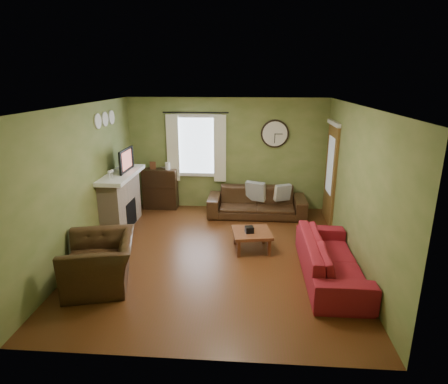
# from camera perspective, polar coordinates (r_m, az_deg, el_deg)

# --- Properties ---
(floor) EXTENTS (4.60, 5.20, 0.00)m
(floor) POSITION_cam_1_polar(r_m,az_deg,el_deg) (6.76, -1.11, -9.52)
(floor) COLOR #512B13
(floor) RESTS_ON ground
(ceiling) EXTENTS (4.60, 5.20, 0.00)m
(ceiling) POSITION_cam_1_polar(r_m,az_deg,el_deg) (6.06, -1.26, 13.03)
(ceiling) COLOR white
(ceiling) RESTS_ON ground
(wall_left) EXTENTS (0.00, 5.20, 2.60)m
(wall_left) POSITION_cam_1_polar(r_m,az_deg,el_deg) (6.89, -20.59, 1.45)
(wall_left) COLOR olive
(wall_left) RESTS_ON ground
(wall_right) EXTENTS (0.00, 5.20, 2.60)m
(wall_right) POSITION_cam_1_polar(r_m,az_deg,el_deg) (6.49, 19.47, 0.65)
(wall_right) COLOR olive
(wall_right) RESTS_ON ground
(wall_back) EXTENTS (4.60, 0.00, 2.60)m
(wall_back) POSITION_cam_1_polar(r_m,az_deg,el_deg) (8.81, 0.42, 5.76)
(wall_back) COLOR olive
(wall_back) RESTS_ON ground
(wall_front) EXTENTS (4.60, 0.00, 2.60)m
(wall_front) POSITION_cam_1_polar(r_m,az_deg,el_deg) (3.87, -4.85, -9.45)
(wall_front) COLOR olive
(wall_front) RESTS_ON ground
(fireplace) EXTENTS (0.40, 1.40, 1.10)m
(fireplace) POSITION_cam_1_polar(r_m,az_deg,el_deg) (8.04, -15.42, -1.50)
(fireplace) COLOR tan
(fireplace) RESTS_ON floor
(firebox) EXTENTS (0.04, 0.60, 0.55)m
(firebox) POSITION_cam_1_polar(r_m,az_deg,el_deg) (8.06, -14.01, -3.23)
(firebox) COLOR black
(firebox) RESTS_ON fireplace
(mantel) EXTENTS (0.58, 1.60, 0.08)m
(mantel) POSITION_cam_1_polar(r_m,az_deg,el_deg) (7.87, -15.55, 2.57)
(mantel) COLOR white
(mantel) RESTS_ON fireplace
(tv) EXTENTS (0.08, 0.60, 0.35)m
(tv) POSITION_cam_1_polar(r_m,az_deg,el_deg) (7.95, -15.18, 4.33)
(tv) COLOR black
(tv) RESTS_ON mantel
(tv_screen) EXTENTS (0.02, 0.62, 0.36)m
(tv_screen) POSITION_cam_1_polar(r_m,az_deg,el_deg) (7.92, -14.66, 4.73)
(tv_screen) COLOR #994C3F
(tv_screen) RESTS_ON mantel
(medallion_left) EXTENTS (0.28, 0.28, 0.03)m
(medallion_left) POSITION_cam_1_polar(r_m,az_deg,el_deg) (7.44, -18.68, 10.20)
(medallion_left) COLOR white
(medallion_left) RESTS_ON wall_left
(medallion_mid) EXTENTS (0.28, 0.28, 0.03)m
(medallion_mid) POSITION_cam_1_polar(r_m,az_deg,el_deg) (7.76, -17.69, 10.54)
(medallion_mid) COLOR white
(medallion_mid) RESTS_ON wall_left
(medallion_right) EXTENTS (0.28, 0.28, 0.03)m
(medallion_right) POSITION_cam_1_polar(r_m,az_deg,el_deg) (8.08, -16.78, 10.85)
(medallion_right) COLOR white
(medallion_right) RESTS_ON wall_left
(window_pane) EXTENTS (1.00, 0.02, 1.30)m
(window_pane) POSITION_cam_1_polar(r_m,az_deg,el_deg) (8.83, -4.16, 7.06)
(window_pane) COLOR silver
(window_pane) RESTS_ON wall_back
(curtain_rod) EXTENTS (0.03, 0.03, 1.50)m
(curtain_rod) POSITION_cam_1_polar(r_m,az_deg,el_deg) (8.63, -4.37, 11.99)
(curtain_rod) COLOR black
(curtain_rod) RESTS_ON wall_back
(curtain_left) EXTENTS (0.28, 0.04, 1.55)m
(curtain_left) POSITION_cam_1_polar(r_m,az_deg,el_deg) (8.84, -7.80, 6.63)
(curtain_left) COLOR #E9EACE
(curtain_left) RESTS_ON wall_back
(curtain_right) EXTENTS (0.28, 0.04, 1.55)m
(curtain_right) POSITION_cam_1_polar(r_m,az_deg,el_deg) (8.67, -0.63, 6.59)
(curtain_right) COLOR #E9EACE
(curtain_right) RESTS_ON wall_back
(wall_clock) EXTENTS (0.64, 0.06, 0.64)m
(wall_clock) POSITION_cam_1_polar(r_m,az_deg,el_deg) (8.67, 7.76, 8.78)
(wall_clock) COLOR white
(wall_clock) RESTS_ON wall_back
(door) EXTENTS (0.05, 0.90, 2.10)m
(door) POSITION_cam_1_polar(r_m,az_deg,el_deg) (8.29, 15.93, 2.60)
(door) COLOR brown
(door) RESTS_ON floor
(bookshelf) EXTENTS (0.81, 0.34, 0.96)m
(bookshelf) POSITION_cam_1_polar(r_m,az_deg,el_deg) (9.06, -9.67, 0.49)
(bookshelf) COLOR black
(bookshelf) RESTS_ON floor
(book) EXTENTS (0.27, 0.28, 0.02)m
(book) POSITION_cam_1_polar(r_m,az_deg,el_deg) (9.09, -9.58, 3.69)
(book) COLOR brown
(book) RESTS_ON bookshelf
(sofa_brown) EXTENTS (2.19, 0.86, 0.64)m
(sofa_brown) POSITION_cam_1_polar(r_m,az_deg,el_deg) (8.51, 5.01, -1.55)
(sofa_brown) COLOR #331F12
(sofa_brown) RESTS_ON floor
(pillow_left) EXTENTS (0.38, 0.26, 0.37)m
(pillow_left) POSITION_cam_1_polar(r_m,az_deg,el_deg) (8.50, 8.92, -0.09)
(pillow_left) COLOR #949A9D
(pillow_left) RESTS_ON sofa_brown
(pillow_right) EXTENTS (0.45, 0.28, 0.44)m
(pillow_right) POSITION_cam_1_polar(r_m,az_deg,el_deg) (8.52, 4.83, 0.11)
(pillow_right) COLOR #949A9D
(pillow_right) RESTS_ON sofa_brown
(sofa_red) EXTENTS (0.85, 2.17, 0.63)m
(sofa_red) POSITION_cam_1_polar(r_m,az_deg,el_deg) (6.16, 16.00, -9.73)
(sofa_red) COLOR maroon
(sofa_red) RESTS_ON floor
(armchair) EXTENTS (1.26, 1.36, 0.74)m
(armchair) POSITION_cam_1_polar(r_m,az_deg,el_deg) (6.00, -18.34, -10.11)
(armchair) COLOR #331F12
(armchair) RESTS_ON floor
(coffee_table) EXTENTS (0.78, 0.78, 0.36)m
(coffee_table) POSITION_cam_1_polar(r_m,az_deg,el_deg) (6.89, 4.22, -7.38)
(coffee_table) COLOR brown
(coffee_table) RESTS_ON floor
(tissue_box) EXTENTS (0.18, 0.18, 0.11)m
(tissue_box) POSITION_cam_1_polar(r_m,az_deg,el_deg) (6.75, 3.87, -5.85)
(tissue_box) COLOR black
(tissue_box) RESTS_ON coffee_table
(wine_glass_a) EXTENTS (0.07, 0.07, 0.19)m
(wine_glass_a) POSITION_cam_1_polar(r_m,az_deg,el_deg) (7.28, -17.05, 2.40)
(wine_glass_a) COLOR white
(wine_glass_a) RESTS_ON mantel
(wine_glass_b) EXTENTS (0.06, 0.06, 0.18)m
(wine_glass_b) POSITION_cam_1_polar(r_m,az_deg,el_deg) (7.40, -16.69, 2.62)
(wine_glass_b) COLOR white
(wine_glass_b) RESTS_ON mantel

